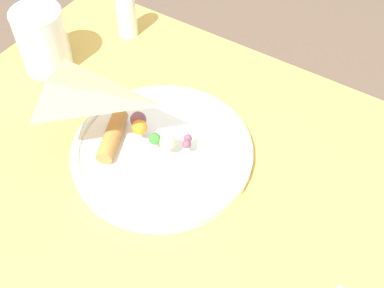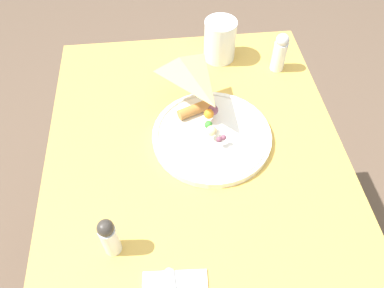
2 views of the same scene
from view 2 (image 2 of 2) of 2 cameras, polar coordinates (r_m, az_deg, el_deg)
dining_table at (r=0.90m, az=1.07°, el=-10.34°), size 0.96×0.65×0.77m
plate_pizza at (r=0.83m, az=3.01°, el=1.55°), size 0.26×0.26×0.05m
milk_glass at (r=1.01m, az=4.26°, el=15.33°), size 0.08×0.08×0.11m
salt_shaker at (r=0.99m, az=13.25°, el=13.50°), size 0.03×0.03×0.10m
pepper_shaker at (r=0.67m, az=-12.53°, el=-13.63°), size 0.03×0.03×0.10m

